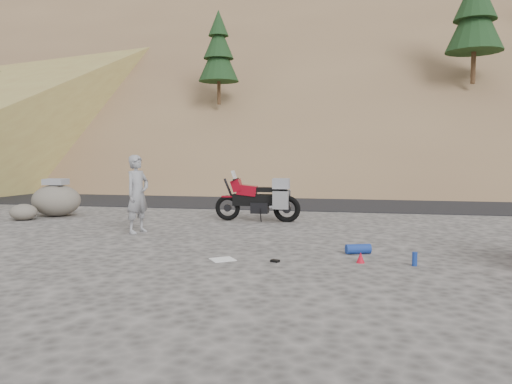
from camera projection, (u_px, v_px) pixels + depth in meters
ground at (228, 241)px, 10.56m from camera, size 140.00×140.00×0.00m
road at (285, 200)px, 19.36m from camera, size 120.00×7.00×0.05m
hillside at (328, 58)px, 49.62m from camera, size 120.00×73.00×46.72m
motorcycle at (261, 199)px, 13.52m from camera, size 2.35×0.70×1.40m
man at (138, 233)px, 11.68m from camera, size 0.63×0.77×1.82m
boulder at (56, 200)px, 14.59m from camera, size 1.61×1.43×1.11m
small_rock at (23, 212)px, 13.77m from camera, size 0.95×0.91×0.45m
gear_white_cloth at (223, 259)px, 8.78m from camera, size 0.53×0.52×0.01m
gear_blue_mat at (358, 249)px, 9.28m from camera, size 0.50×0.32×0.18m
gear_bottle at (415, 259)px, 8.31m from camera, size 0.10×0.10×0.23m
gear_funnel at (361, 258)px, 8.53m from camera, size 0.17×0.17×0.18m
gear_glove_a at (275, 261)px, 8.60m from camera, size 0.17×0.15×0.04m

